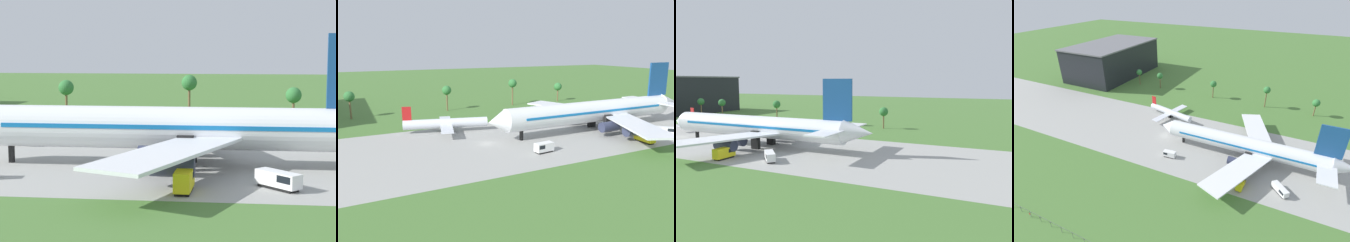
% 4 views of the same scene
% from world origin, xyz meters
% --- Properties ---
extents(jet_airliner, '(70.75, 58.45, 19.67)m').
position_xyz_m(jet_airliner, '(35.67, -1.22, 5.72)').
color(jet_airliner, white).
rests_on(jet_airliner, ground_plane).
extents(fuel_truck, '(5.80, 5.87, 2.23)m').
position_xyz_m(fuel_truck, '(49.50, -14.49, 1.21)').
color(fuel_truck, black).
rests_on(fuel_truck, ground_plane).
extents(catering_van, '(2.24, 5.67, 2.80)m').
position_xyz_m(catering_van, '(37.75, -17.22, 1.50)').
color(catering_van, black).
rests_on(catering_van, ground_plane).
extents(palm_tree_row, '(105.87, 3.60, 11.31)m').
position_xyz_m(palm_tree_row, '(3.53, 48.73, 7.89)').
color(palm_tree_row, brown).
rests_on(palm_tree_row, ground_plane).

